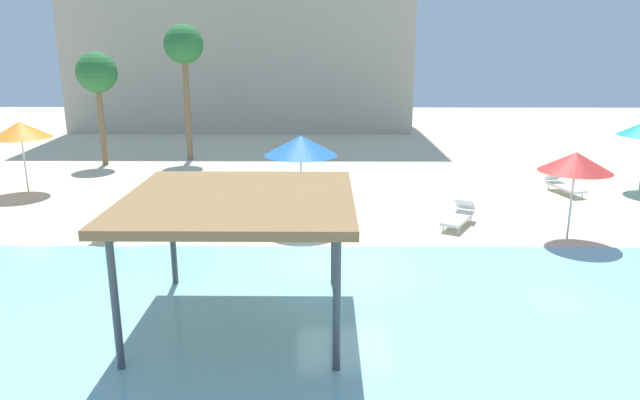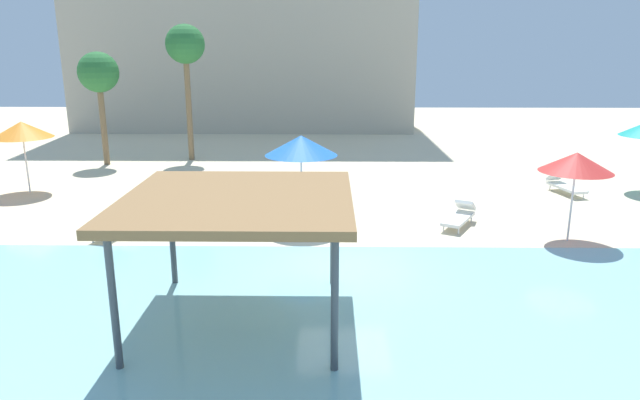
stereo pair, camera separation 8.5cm
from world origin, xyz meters
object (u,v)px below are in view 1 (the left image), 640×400
beach_umbrella_orange_6 (20,130)px  lounge_chair_0 (166,192)px  lounge_chair_6 (563,185)px  lounge_chair_1 (273,188)px  palm_tree_0 (184,48)px  lounge_chair_4 (117,225)px  palm_tree_1 (97,74)px  beach_umbrella_red_1 (576,162)px  lounge_chair_3 (459,215)px  shade_pavilion (239,203)px  lounge_chair_2 (221,209)px  beach_umbrella_blue_4 (301,145)px

beach_umbrella_orange_6 → lounge_chair_0: (5.80, -1.14, -2.17)m
lounge_chair_0 → beach_umbrella_orange_6: bearing=-98.4°
beach_umbrella_orange_6 → lounge_chair_6: beach_umbrella_orange_6 is taller
lounge_chair_1 → palm_tree_0: (-4.86, 7.20, 5.20)m
lounge_chair_4 → palm_tree_1: (-4.37, 10.74, 3.99)m
beach_umbrella_orange_6 → lounge_chair_0: bearing=-11.1°
beach_umbrella_red_1 → palm_tree_0: 19.06m
beach_umbrella_red_1 → lounge_chair_3: 3.86m
shade_pavilion → lounge_chair_1: shade_pavilion is taller
lounge_chair_1 → lounge_chair_2: bearing=0.6°
lounge_chair_1 → lounge_chair_3: bearing=86.2°
lounge_chair_1 → lounge_chair_3: (6.39, -3.70, 0.00)m
beach_umbrella_blue_4 → beach_umbrella_orange_6: size_ratio=1.04×
lounge_chair_4 → lounge_chair_2: bearing=137.6°
lounge_chair_0 → palm_tree_0: bearing=-170.9°
lounge_chair_3 → palm_tree_0: palm_tree_0 is taller
beach_umbrella_orange_6 → lounge_chair_4: bearing=-44.0°
beach_umbrella_red_1 → lounge_chair_4: 13.83m
lounge_chair_0 → palm_tree_0: size_ratio=0.29×
beach_umbrella_orange_6 → lounge_chair_2: (8.29, -3.47, -2.17)m
lounge_chair_2 → beach_umbrella_orange_6: bearing=-147.4°
lounge_chair_2 → palm_tree_0: bearing=163.6°
beach_umbrella_red_1 → beach_umbrella_blue_4: 8.18m
beach_umbrella_red_1 → lounge_chair_3: bearing=153.2°
lounge_chair_1 → beach_umbrella_red_1: bearing=87.2°
lounge_chair_6 → lounge_chair_0: bearing=-98.7°
shade_pavilion → lounge_chair_0: shade_pavilion is taller
lounge_chair_0 → lounge_chair_4: 4.10m
lounge_chair_6 → palm_tree_1: palm_tree_1 is taller
lounge_chair_1 → lounge_chair_4: 6.50m
beach_umbrella_red_1 → lounge_chair_2: beach_umbrella_red_1 is taller
shade_pavilion → lounge_chair_3: bearing=48.2°
lounge_chair_4 → lounge_chair_6: 16.69m
beach_umbrella_orange_6 → palm_tree_0: (4.90, 6.79, 3.04)m
beach_umbrella_red_1 → lounge_chair_0: size_ratio=1.40×
lounge_chair_4 → palm_tree_1: bearing=-141.2°
beach_umbrella_blue_4 → lounge_chair_0: size_ratio=1.52×
lounge_chair_3 → lounge_chair_6: bearing=159.3°
lounge_chair_2 → lounge_chair_6: bearing=71.1°
palm_tree_0 → lounge_chair_6: bearing=-22.1°
beach_umbrella_orange_6 → lounge_chair_0: size_ratio=1.47×
shade_pavilion → lounge_chair_4: size_ratio=2.30×
shade_pavilion → beach_umbrella_red_1: 10.46m
shade_pavilion → palm_tree_1: palm_tree_1 is taller
shade_pavilion → palm_tree_0: bearing=106.3°
lounge_chair_3 → lounge_chair_6: size_ratio=0.98×
beach_umbrella_red_1 → lounge_chair_3: beach_umbrella_red_1 is taller
lounge_chair_6 → lounge_chair_4: bearing=-84.8°
shade_pavilion → beach_umbrella_red_1: bearing=30.6°
lounge_chair_1 → lounge_chair_3: same height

